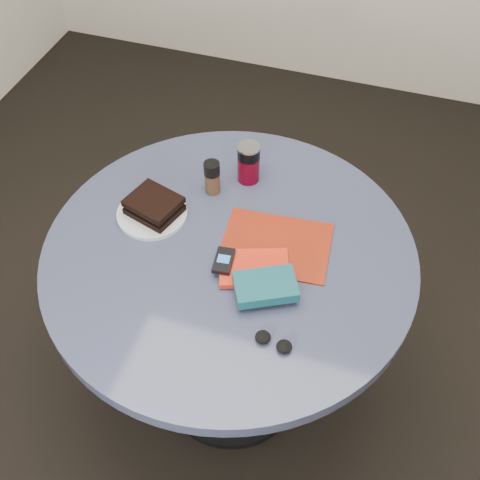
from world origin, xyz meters
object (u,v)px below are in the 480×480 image
(novel, at_px, (266,286))
(mp3_player, at_px, (224,261))
(table, at_px, (230,287))
(sandwich, at_px, (154,205))
(headphones, at_px, (273,342))
(pepper_grinder, at_px, (212,177))
(magazine, at_px, (276,245))
(red_book, at_px, (254,268))
(plate, at_px, (152,214))
(soda_can, at_px, (249,163))

(novel, height_order, mp3_player, novel)
(table, distance_m, sandwich, 0.32)
(novel, bearing_deg, headphones, -93.11)
(pepper_grinder, xyz_separation_m, magazine, (0.23, -0.15, -0.05))
(mp3_player, bearing_deg, magazine, 46.17)
(red_book, xyz_separation_m, mp3_player, (-0.08, -0.01, 0.01))
(table, distance_m, pepper_grinder, 0.32)
(plate, height_order, magazine, plate)
(pepper_grinder, relative_size, mp3_player, 1.22)
(plate, relative_size, headphones, 2.02)
(pepper_grinder, bearing_deg, headphones, -55.06)
(soda_can, xyz_separation_m, headphones, (0.23, -0.52, -0.05))
(red_book, bearing_deg, soda_can, 90.56)
(pepper_grinder, relative_size, headphones, 1.08)
(sandwich, xyz_separation_m, soda_can, (0.20, 0.22, 0.03))
(red_book, height_order, headphones, same)
(sandwich, distance_m, novel, 0.41)
(mp3_player, xyz_separation_m, headphones, (0.19, -0.18, -0.02))
(soda_can, bearing_deg, mp3_player, -83.28)
(pepper_grinder, relative_size, magazine, 0.37)
(soda_can, height_order, novel, soda_can)
(table, height_order, headphones, headphones)
(pepper_grinder, height_order, magazine, pepper_grinder)
(sandwich, height_order, mp3_player, sandwich)
(table, bearing_deg, headphones, -51.89)
(soda_can, height_order, magazine, soda_can)
(magazine, relative_size, headphones, 2.93)
(mp3_player, bearing_deg, soda_can, 96.72)
(soda_can, bearing_deg, table, -82.97)
(magazine, height_order, headphones, headphones)
(plate, distance_m, red_book, 0.35)
(soda_can, distance_m, novel, 0.43)
(pepper_grinder, bearing_deg, magazine, -32.14)
(red_book, distance_m, mp3_player, 0.08)
(table, height_order, plate, plate)
(pepper_grinder, distance_m, novel, 0.40)
(plate, relative_size, magazine, 0.69)
(magazine, xyz_separation_m, novel, (0.02, -0.16, 0.03))
(red_book, xyz_separation_m, headphones, (0.11, -0.19, -0.00))
(novel, bearing_deg, sandwich, 128.05)
(table, height_order, pepper_grinder, pepper_grinder)
(magazine, distance_m, novel, 0.17)
(pepper_grinder, distance_m, mp3_player, 0.29)
(plate, bearing_deg, soda_can, 46.84)
(mp3_player, bearing_deg, sandwich, 153.96)
(plate, xyz_separation_m, mp3_player, (0.25, -0.11, 0.02))
(sandwich, relative_size, headphones, 1.67)
(table, relative_size, red_book, 5.60)
(sandwich, relative_size, pepper_grinder, 1.55)
(sandwich, bearing_deg, table, -13.81)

